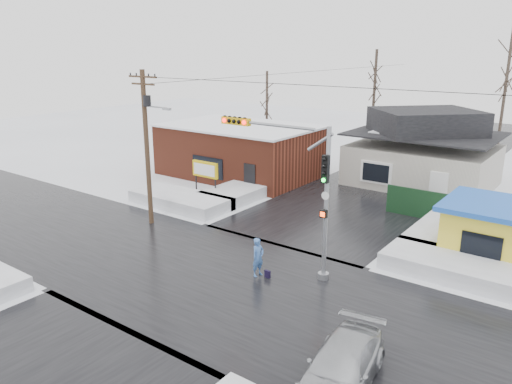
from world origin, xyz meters
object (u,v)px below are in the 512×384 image
Objects in this scene: traffic_signal at (296,178)px; car at (341,367)px; utility_pole at (147,139)px; marquee_sign at (205,171)px; kiosk at (491,231)px; pedestrian at (258,257)px.

traffic_signal is 9.28m from car.
utility_pole is (-10.36, 0.53, 0.57)m from traffic_signal.
marquee_sign is (-11.43, 6.53, -2.62)m from traffic_signal.
utility_pole is 18.95m from kiosk.
pedestrian is at bearing -133.64° from kiosk.
car is (6.70, -4.80, -0.23)m from pedestrian.
kiosk is 13.38m from car.
utility_pole is 3.53× the size of marquee_sign.
pedestrian is at bearing -37.52° from marquee_sign.
marquee_sign is 13.15m from pedestrian.
kiosk is (7.07, 7.03, -3.08)m from traffic_signal.
kiosk is 2.52× the size of pedestrian.
car is (-1.40, -13.29, -0.78)m from kiosk.
marquee_sign is 0.55× the size of kiosk.
car is at bearing -36.78° from marquee_sign.
traffic_signal is at bearing -135.16° from kiosk.
car is at bearing -96.00° from kiosk.
traffic_signal is 10.39m from utility_pole.
marquee_sign is 18.51m from kiosk.
pedestrian is 0.39× the size of car.
traffic_signal reaches higher than pedestrian.
marquee_sign is (-1.07, 5.99, -3.19)m from utility_pole.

